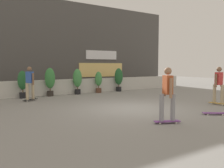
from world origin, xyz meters
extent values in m
plane|color=gray|center=(0.00, 0.00, 0.00)|extent=(48.00, 48.00, 0.00)
cube|color=beige|center=(0.00, 6.00, 0.45)|extent=(18.00, 0.40, 0.90)
cube|color=#4C4947|center=(0.00, 10.00, 3.25)|extent=(20.00, 2.00, 6.50)
cube|color=white|center=(3.75, 8.96, 2.60)|extent=(2.80, 0.08, 0.70)
cube|color=#F2CC72|center=(3.75, 8.97, 1.40)|extent=(4.00, 0.06, 1.10)
cylinder|color=black|center=(-3.12, 5.55, 0.15)|extent=(0.36, 0.36, 0.30)
cylinder|color=brown|center=(-3.12, 5.55, 0.38)|extent=(0.06, 0.06, 0.15)
ellipsoid|color=#235B2D|center=(-3.12, 5.55, 0.96)|extent=(0.50, 0.50, 1.03)
cylinder|color=#2D2823|center=(-1.62, 5.55, 0.15)|extent=(0.36, 0.36, 0.30)
cylinder|color=brown|center=(-1.62, 5.55, 0.38)|extent=(0.06, 0.06, 0.15)
ellipsoid|color=#387F3D|center=(-1.62, 5.55, 1.03)|extent=(0.57, 0.57, 1.17)
cylinder|color=black|center=(0.08, 5.55, 0.15)|extent=(0.36, 0.36, 0.30)
cylinder|color=brown|center=(0.08, 5.55, 0.38)|extent=(0.06, 0.06, 0.15)
ellipsoid|color=#428C47|center=(0.08, 5.55, 1.00)|extent=(0.54, 0.54, 1.10)
cylinder|color=brown|center=(1.55, 5.55, 0.15)|extent=(0.36, 0.36, 0.30)
cylinder|color=brown|center=(1.55, 5.55, 0.38)|extent=(0.06, 0.06, 0.15)
ellipsoid|color=#428C47|center=(1.55, 5.55, 0.91)|extent=(0.45, 0.45, 0.91)
cylinder|color=black|center=(3.11, 5.55, 0.15)|extent=(0.36, 0.36, 0.30)
cylinder|color=brown|center=(3.11, 5.55, 0.38)|extent=(0.06, 0.06, 0.15)
ellipsoid|color=#235B2D|center=(3.11, 5.55, 1.01)|extent=(0.55, 0.55, 1.12)
cube|color=#BF8C26|center=(3.81, -1.37, 0.07)|extent=(0.27, 0.81, 0.02)
cylinder|color=silver|center=(3.91, -1.62, 0.03)|extent=(0.03, 0.06, 0.06)
cylinder|color=silver|center=(3.75, -1.63, 0.03)|extent=(0.03, 0.06, 0.06)
cylinder|color=silver|center=(3.87, -1.10, 0.03)|extent=(0.03, 0.06, 0.06)
cylinder|color=silver|center=(3.71, -1.11, 0.03)|extent=(0.03, 0.06, 0.06)
cylinder|color=tan|center=(3.83, -1.55, 0.49)|extent=(0.14, 0.14, 0.82)
cylinder|color=tan|center=(3.80, -1.19, 0.49)|extent=(0.14, 0.14, 0.82)
cube|color=red|center=(3.81, -1.37, 1.18)|extent=(0.38, 0.23, 0.56)
sphere|color=brown|center=(3.81, -1.37, 1.59)|extent=(0.22, 0.22, 0.22)
cylinder|color=brown|center=(4.04, -1.35, 1.10)|extent=(0.09, 0.09, 0.58)
cylinder|color=brown|center=(3.58, -1.39, 1.10)|extent=(0.09, 0.09, 0.58)
cube|color=black|center=(-3.02, 4.30, 0.07)|extent=(0.80, 0.55, 0.02)
cylinder|color=silver|center=(-3.22, 4.11, 0.03)|extent=(0.06, 0.05, 0.06)
cylinder|color=silver|center=(-3.29, 4.25, 0.03)|extent=(0.06, 0.05, 0.06)
cylinder|color=silver|center=(-2.76, 4.36, 0.03)|extent=(0.06, 0.05, 0.06)
cylinder|color=silver|center=(-2.83, 4.50, 0.03)|extent=(0.06, 0.05, 0.06)
cylinder|color=tan|center=(-3.18, 4.22, 0.49)|extent=(0.14, 0.14, 0.82)
cylinder|color=tan|center=(-2.86, 4.39, 0.49)|extent=(0.14, 0.14, 0.82)
cube|color=#3359B2|center=(-3.02, 4.30, 1.18)|extent=(0.35, 0.41, 0.56)
sphere|color=brown|center=(-3.02, 4.30, 1.59)|extent=(0.22, 0.22, 0.22)
cylinder|color=brown|center=(-2.91, 4.10, 1.10)|extent=(0.09, 0.09, 0.58)
cylinder|color=brown|center=(-3.13, 4.51, 1.10)|extent=(0.09, 0.09, 0.58)
cube|color=#72338C|center=(-0.62, -2.59, 0.07)|extent=(0.82, 0.49, 0.02)
cylinder|color=silver|center=(-0.35, -2.62, 0.03)|extent=(0.06, 0.05, 0.06)
cylinder|color=silver|center=(-0.41, -2.76, 0.03)|extent=(0.06, 0.05, 0.06)
cylinder|color=silver|center=(-0.83, -2.41, 0.03)|extent=(0.06, 0.05, 0.06)
cylinder|color=silver|center=(-0.89, -2.56, 0.03)|extent=(0.06, 0.05, 0.06)
cylinder|color=gray|center=(-0.45, -2.66, 0.49)|extent=(0.14, 0.14, 0.82)
cylinder|color=gray|center=(-0.78, -2.52, 0.49)|extent=(0.14, 0.14, 0.82)
cube|color=#B24C26|center=(-0.62, -2.59, 1.18)|extent=(0.32, 0.41, 0.56)
sphere|color=#9E7051|center=(-0.62, -2.59, 1.59)|extent=(0.22, 0.22, 0.22)
cylinder|color=#9E7051|center=(-0.53, -2.37, 1.10)|extent=(0.09, 0.09, 0.58)
cylinder|color=#9E7051|center=(-0.71, -2.81, 1.10)|extent=(0.09, 0.09, 0.58)
cube|color=#72338C|center=(1.71, -2.60, 0.07)|extent=(0.77, 0.61, 0.02)
cylinder|color=silver|center=(1.45, -2.52, 0.03)|extent=(0.06, 0.06, 0.06)
cylinder|color=silver|center=(1.54, -2.39, 0.03)|extent=(0.06, 0.06, 0.06)
cylinder|color=silver|center=(1.88, -2.81, 0.03)|extent=(0.06, 0.06, 0.06)
cylinder|color=silver|center=(1.97, -2.68, 0.03)|extent=(0.06, 0.06, 0.06)
camera|label=1|loc=(-5.78, -7.60, 1.75)|focal=37.63mm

